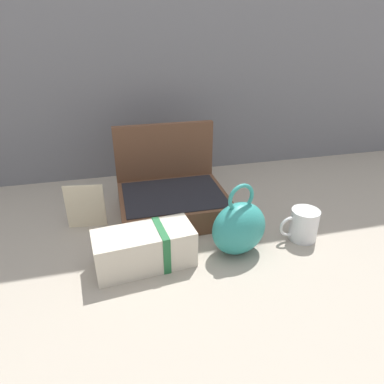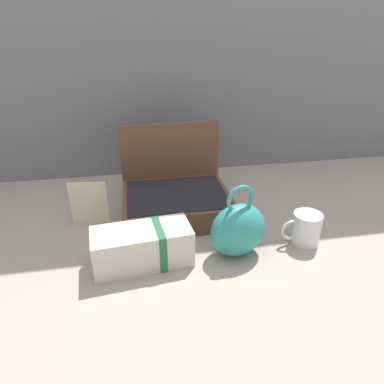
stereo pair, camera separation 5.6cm
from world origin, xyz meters
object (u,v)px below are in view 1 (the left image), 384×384
coffee_mug (303,225)px  info_card_left (85,206)px  open_suitcase (172,195)px  teal_pouch_handbag (239,228)px  cream_toiletry_bag (146,248)px

coffee_mug → info_card_left: info_card_left is taller
open_suitcase → info_card_left: size_ratio=2.43×
teal_pouch_handbag → info_card_left: size_ratio=1.47×
open_suitcase → coffee_mug: size_ratio=2.93×
cream_toiletry_bag → coffee_mug: bearing=1.2°
cream_toiletry_bag → coffee_mug: 0.48m
info_card_left → open_suitcase: bearing=15.2°
open_suitcase → info_card_left: open_suitcase is taller
coffee_mug → info_card_left: (-0.65, 0.23, 0.03)m
teal_pouch_handbag → cream_toiletry_bag: teal_pouch_handbag is taller
teal_pouch_handbag → info_card_left: bearing=149.9°
cream_toiletry_bag → open_suitcase: bearing=65.9°
open_suitcase → cream_toiletry_bag: size_ratio=1.30×
open_suitcase → info_card_left: (-0.29, -0.04, 0.01)m
open_suitcase → teal_pouch_handbag: (0.14, -0.29, 0.02)m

